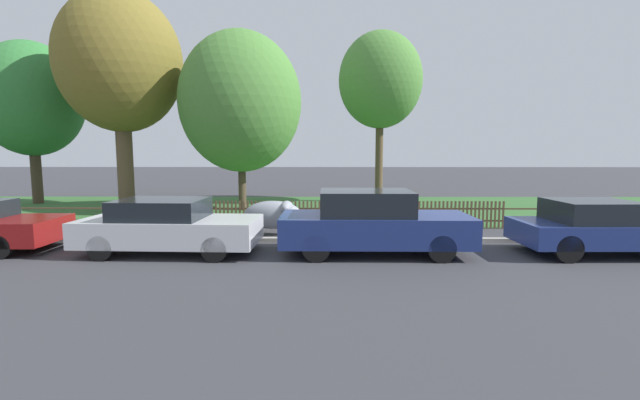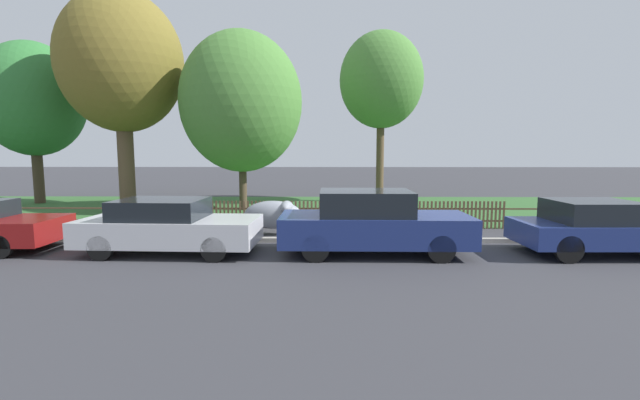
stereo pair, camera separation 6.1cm
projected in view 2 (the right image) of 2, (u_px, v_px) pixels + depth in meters
ground_plane at (349, 243)px, 11.77m from camera, size 120.00×120.00×0.00m
kerb_stone at (349, 240)px, 11.86m from camera, size 43.45×0.20×0.12m
grass_strip at (340, 208)px, 18.90m from camera, size 43.45×9.85×0.01m
park_fence at (345, 215)px, 13.97m from camera, size 43.45×0.05×0.90m
parked_car_black_saloon at (168, 226)px, 10.52m from camera, size 4.34×1.97×1.34m
parked_car_navy_estate at (372, 222)px, 10.42m from camera, size 4.59×1.87×1.56m
parked_car_red_compact at (597, 227)px, 10.36m from camera, size 3.87×1.86×1.33m
covered_motorcycle at (274, 214)px, 12.81m from camera, size 1.84×0.86×1.04m
tree_nearest_kerb at (33, 100)px, 20.36m from camera, size 4.68×4.68×7.69m
tree_behind_motorcycle at (121, 63)px, 18.32m from camera, size 5.18×5.18×9.31m
tree_mid_park at (241, 102)px, 17.95m from camera, size 5.10×5.10×7.51m
tree_far_left at (381, 81)px, 20.73m from camera, size 4.04×4.04×8.29m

